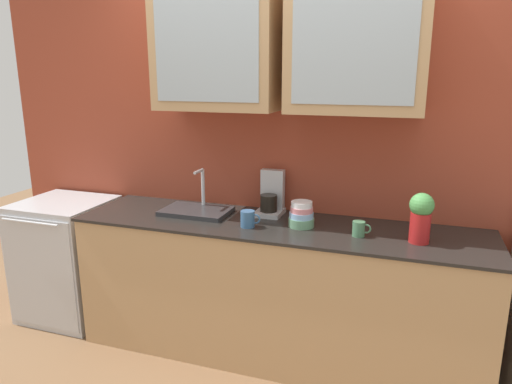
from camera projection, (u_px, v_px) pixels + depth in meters
The scene contains 10 objects.
ground_plane at pixel (275, 351), 3.12m from camera, with size 10.00×10.00×0.00m, color brown.
back_wall_unit at pixel (292, 115), 3.01m from camera, with size 4.41×0.48×2.70m.
counter at pixel (276, 290), 3.01m from camera, with size 2.56×0.64×0.89m.
sink_faucet at pixel (196, 210), 3.12m from camera, with size 0.44×0.29×0.29m.
bowl_stack at pixel (301, 215), 2.84m from camera, with size 0.16×0.16×0.16m.
vase at pixel (421, 216), 2.55m from camera, with size 0.13×0.13×0.28m.
cup_near_sink at pixel (248, 219), 2.84m from camera, with size 0.12×0.09×0.10m.
cup_near_bowls at pixel (359, 229), 2.68m from camera, with size 0.11×0.07×0.09m.
dishwasher at pixel (68, 259), 3.51m from camera, with size 0.62×0.62×0.89m.
coffee_maker at pixel (271, 198), 3.09m from camera, with size 0.17×0.20×0.29m.
Camera 1 is at (0.77, -2.66, 1.80)m, focal length 32.92 mm.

